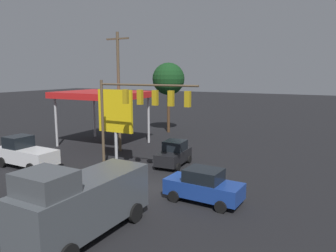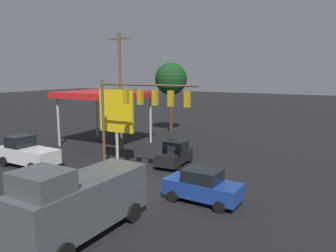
{
  "view_description": "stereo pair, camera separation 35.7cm",
  "coord_description": "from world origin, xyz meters",
  "px_view_note": "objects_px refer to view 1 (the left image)",
  "views": [
    {
      "loc": [
        -10.04,
        17.19,
        7.33
      ],
      "look_at": [
        0.0,
        -2.0,
        3.77
      ],
      "focal_mm": 35.0,
      "sensor_mm": 36.0,
      "label": 1
    },
    {
      "loc": [
        -10.36,
        17.02,
        7.33
      ],
      "look_at": [
        0.0,
        -2.0,
        3.77
      ],
      "focal_mm": 35.0,
      "sensor_mm": 36.0,
      "label": 2
    }
  ],
  "objects_px": {
    "utility_pole": "(119,90)",
    "delivery_truck": "(82,201)",
    "pickup_parked": "(25,153)",
    "price_sign": "(115,113)",
    "hatchback_crossing": "(174,154)",
    "street_tree": "(169,79)",
    "fire_hydrant": "(86,175)",
    "traffic_signal_assembly": "(140,104)",
    "sedan_far": "(204,186)"
  },
  "relations": [
    {
      "from": "utility_pole",
      "to": "delivery_truck",
      "type": "distance_m",
      "value": 16.86
    },
    {
      "from": "pickup_parked",
      "to": "delivery_truck",
      "type": "bearing_deg",
      "value": 153.01
    },
    {
      "from": "utility_pole",
      "to": "price_sign",
      "type": "relative_size",
      "value": 1.82
    },
    {
      "from": "hatchback_crossing",
      "to": "pickup_parked",
      "type": "bearing_deg",
      "value": -64.13
    },
    {
      "from": "street_tree",
      "to": "fire_hydrant",
      "type": "height_order",
      "value": "street_tree"
    },
    {
      "from": "hatchback_crossing",
      "to": "street_tree",
      "type": "relative_size",
      "value": 0.46
    },
    {
      "from": "traffic_signal_assembly",
      "to": "street_tree",
      "type": "relative_size",
      "value": 0.89
    },
    {
      "from": "traffic_signal_assembly",
      "to": "price_sign",
      "type": "height_order",
      "value": "traffic_signal_assembly"
    },
    {
      "from": "fire_hydrant",
      "to": "sedan_far",
      "type": "bearing_deg",
      "value": -177.87
    },
    {
      "from": "traffic_signal_assembly",
      "to": "pickup_parked",
      "type": "relative_size",
      "value": 1.44
    },
    {
      "from": "traffic_signal_assembly",
      "to": "street_tree",
      "type": "bearing_deg",
      "value": -68.62
    },
    {
      "from": "sedan_far",
      "to": "traffic_signal_assembly",
      "type": "bearing_deg",
      "value": -16.03
    },
    {
      "from": "utility_pole",
      "to": "fire_hydrant",
      "type": "relative_size",
      "value": 12.38
    },
    {
      "from": "price_sign",
      "to": "fire_hydrant",
      "type": "bearing_deg",
      "value": 100.12
    },
    {
      "from": "hatchback_crossing",
      "to": "street_tree",
      "type": "bearing_deg",
      "value": -154.54
    },
    {
      "from": "utility_pole",
      "to": "sedan_far",
      "type": "xyz_separation_m",
      "value": [
        -11.47,
        7.8,
        -4.78
      ]
    },
    {
      "from": "price_sign",
      "to": "hatchback_crossing",
      "type": "height_order",
      "value": "price_sign"
    },
    {
      "from": "price_sign",
      "to": "delivery_truck",
      "type": "bearing_deg",
      "value": 119.54
    },
    {
      "from": "pickup_parked",
      "to": "hatchback_crossing",
      "type": "bearing_deg",
      "value": -148.47
    },
    {
      "from": "hatchback_crossing",
      "to": "price_sign",
      "type": "bearing_deg",
      "value": -73.88
    },
    {
      "from": "street_tree",
      "to": "pickup_parked",
      "type": "bearing_deg",
      "value": 81.08
    },
    {
      "from": "pickup_parked",
      "to": "fire_hydrant",
      "type": "height_order",
      "value": "pickup_parked"
    },
    {
      "from": "utility_pole",
      "to": "hatchback_crossing",
      "type": "height_order",
      "value": "utility_pole"
    },
    {
      "from": "delivery_truck",
      "to": "traffic_signal_assembly",
      "type": "bearing_deg",
      "value": -163.48
    },
    {
      "from": "utility_pole",
      "to": "hatchback_crossing",
      "type": "xyz_separation_m",
      "value": [
        -6.66,
        1.97,
        -4.79
      ]
    },
    {
      "from": "traffic_signal_assembly",
      "to": "delivery_truck",
      "type": "xyz_separation_m",
      "value": [
        -2.19,
        8.27,
        -3.52
      ]
    },
    {
      "from": "pickup_parked",
      "to": "street_tree",
      "type": "relative_size",
      "value": 0.62
    },
    {
      "from": "hatchback_crossing",
      "to": "sedan_far",
      "type": "relative_size",
      "value": 0.87
    },
    {
      "from": "traffic_signal_assembly",
      "to": "street_tree",
      "type": "xyz_separation_m",
      "value": [
        6.55,
        -16.75,
        1.29
      ]
    },
    {
      "from": "price_sign",
      "to": "street_tree",
      "type": "relative_size",
      "value": 0.71
    },
    {
      "from": "delivery_truck",
      "to": "fire_hydrant",
      "type": "bearing_deg",
      "value": -137.67
    },
    {
      "from": "utility_pole",
      "to": "price_sign",
      "type": "distance_m",
      "value": 4.51
    },
    {
      "from": "price_sign",
      "to": "delivery_truck",
      "type": "distance_m",
      "value": 12.4
    },
    {
      "from": "utility_pole",
      "to": "pickup_parked",
      "type": "bearing_deg",
      "value": 66.0
    },
    {
      "from": "pickup_parked",
      "to": "sedan_far",
      "type": "xyz_separation_m",
      "value": [
        -14.9,
        0.09,
        -0.16
      ]
    },
    {
      "from": "hatchback_crossing",
      "to": "fire_hydrant",
      "type": "height_order",
      "value": "hatchback_crossing"
    },
    {
      "from": "traffic_signal_assembly",
      "to": "pickup_parked",
      "type": "height_order",
      "value": "traffic_signal_assembly"
    },
    {
      "from": "sedan_far",
      "to": "street_tree",
      "type": "xyz_separation_m",
      "value": [
        11.99,
        -18.66,
        5.55
      ]
    },
    {
      "from": "delivery_truck",
      "to": "pickup_parked",
      "type": "xyz_separation_m",
      "value": [
        11.66,
        -6.44,
        -0.58
      ]
    },
    {
      "from": "hatchback_crossing",
      "to": "sedan_far",
      "type": "distance_m",
      "value": 7.56
    },
    {
      "from": "utility_pole",
      "to": "price_sign",
      "type": "bearing_deg",
      "value": 122.0
    },
    {
      "from": "delivery_truck",
      "to": "street_tree",
      "type": "relative_size",
      "value": 0.81
    },
    {
      "from": "delivery_truck",
      "to": "pickup_parked",
      "type": "distance_m",
      "value": 13.33
    },
    {
      "from": "price_sign",
      "to": "hatchback_crossing",
      "type": "distance_m",
      "value": 5.69
    },
    {
      "from": "price_sign",
      "to": "fire_hydrant",
      "type": "xyz_separation_m",
      "value": [
        -0.81,
        4.54,
        -3.7
      ]
    },
    {
      "from": "traffic_signal_assembly",
      "to": "utility_pole",
      "type": "height_order",
      "value": "utility_pole"
    },
    {
      "from": "pickup_parked",
      "to": "sedan_far",
      "type": "bearing_deg",
      "value": -178.42
    },
    {
      "from": "pickup_parked",
      "to": "sedan_far",
      "type": "relative_size",
      "value": 1.17
    },
    {
      "from": "delivery_truck",
      "to": "pickup_parked",
      "type": "height_order",
      "value": "delivery_truck"
    },
    {
      "from": "delivery_truck",
      "to": "sedan_far",
      "type": "bearing_deg",
      "value": 154.62
    }
  ]
}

